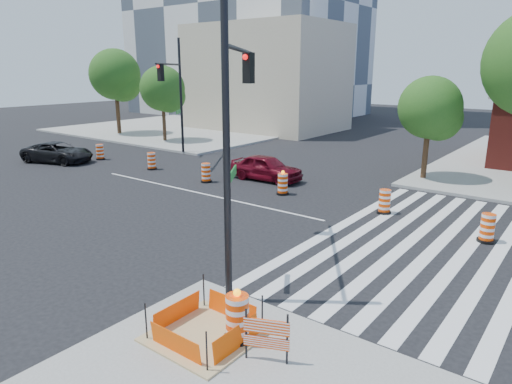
# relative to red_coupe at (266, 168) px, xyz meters

# --- Properties ---
(ground) EXTENTS (120.00, 120.00, 0.00)m
(ground) POSITION_rel_red_coupe_xyz_m (-1.05, -4.16, -0.69)
(ground) COLOR black
(ground) RESTS_ON ground
(sidewalk_nw) EXTENTS (22.00, 22.00, 0.15)m
(sidewalk_nw) POSITION_rel_red_coupe_xyz_m (-19.05, 13.84, -0.62)
(sidewalk_nw) COLOR gray
(sidewalk_nw) RESTS_ON ground
(crosswalk_east) EXTENTS (6.75, 13.50, 0.01)m
(crosswalk_east) POSITION_rel_red_coupe_xyz_m (9.90, -4.16, -0.69)
(crosswalk_east) COLOR silver
(crosswalk_east) RESTS_ON ground
(lane_centerline) EXTENTS (14.00, 0.12, 0.01)m
(lane_centerline) POSITION_rel_red_coupe_xyz_m (-1.05, -4.16, -0.69)
(lane_centerline) COLOR silver
(lane_centerline) RESTS_ON ground
(excavation_pit) EXTENTS (2.20, 2.20, 0.90)m
(excavation_pit) POSITION_rel_red_coupe_xyz_m (7.95, -13.16, -0.47)
(excavation_pit) COLOR tan
(excavation_pit) RESTS_ON ground
(beige_midrise) EXTENTS (14.00, 10.00, 10.00)m
(beige_midrise) POSITION_rel_red_coupe_xyz_m (-13.05, 17.84, 4.31)
(beige_midrise) COLOR #BCAC8F
(beige_midrise) RESTS_ON ground
(red_coupe) EXTENTS (4.14, 1.83, 1.39)m
(red_coupe) POSITION_rel_red_coupe_xyz_m (0.00, 0.00, 0.00)
(red_coupe) COLOR #580714
(red_coupe) RESTS_ON ground
(dark_suv) EXTENTS (5.08, 3.49, 1.29)m
(dark_suv) POSITION_rel_red_coupe_xyz_m (-13.69, -4.22, -0.05)
(dark_suv) COLOR black
(dark_suv) RESTS_ON ground
(signal_pole_se) EXTENTS (3.39, 5.25, 8.09)m
(signal_pole_se) POSITION_rel_red_coupe_xyz_m (6.21, -9.97, 4.27)
(signal_pole_se) COLOR black
(signal_pole_se) RESTS_ON ground
(signal_pole_nw) EXTENTS (3.36, 4.96, 7.75)m
(signal_pole_nw) POSITION_rel_red_coupe_xyz_m (-8.52, 1.48, 4.06)
(signal_pole_nw) COLOR black
(signal_pole_nw) RESTS_ON ground
(pit_drum) EXTENTS (0.63, 0.63, 1.25)m
(pit_drum) POSITION_rel_red_coupe_xyz_m (8.64, -12.88, -0.03)
(pit_drum) COLOR black
(pit_drum) RESTS_ON ground
(barricade) EXTENTS (0.88, 0.42, 1.11)m
(barricade) POSITION_rel_red_coupe_xyz_m (9.55, -13.06, 0.07)
(barricade) COLOR #F04105
(barricade) RESTS_ON ground
(tree_north_a) EXTENTS (4.49, 4.49, 7.63)m
(tree_north_a) POSITION_rel_red_coupe_xyz_m (-21.09, 6.08, 4.43)
(tree_north_a) COLOR #382314
(tree_north_a) RESTS_ON ground
(tree_north_b) EXTENTS (3.62, 3.62, 6.16)m
(tree_north_b) POSITION_rel_red_coupe_xyz_m (-14.51, 5.72, 3.44)
(tree_north_b) COLOR #382314
(tree_north_b) RESTS_ON ground
(tree_north_c) EXTENTS (3.28, 3.27, 5.56)m
(tree_north_c) POSITION_rel_red_coupe_xyz_m (6.86, 5.22, 3.04)
(tree_north_c) COLOR #382314
(tree_north_c) RESTS_ON ground
(median_drum_0) EXTENTS (0.60, 0.60, 1.02)m
(median_drum_0) POSITION_rel_red_coupe_xyz_m (-12.25, -2.05, -0.21)
(median_drum_0) COLOR black
(median_drum_0) RESTS_ON ground
(median_drum_1) EXTENTS (0.60, 0.60, 1.02)m
(median_drum_1) POSITION_rel_red_coupe_xyz_m (-7.10, -1.99, -0.21)
(median_drum_1) COLOR black
(median_drum_1) RESTS_ON ground
(median_drum_2) EXTENTS (0.60, 0.60, 1.02)m
(median_drum_2) POSITION_rel_red_coupe_xyz_m (-2.29, -2.33, -0.21)
(median_drum_2) COLOR black
(median_drum_2) RESTS_ON ground
(median_drum_3) EXTENTS (0.60, 0.60, 1.18)m
(median_drum_3) POSITION_rel_red_coupe_xyz_m (2.36, -1.88, -0.20)
(median_drum_3) COLOR black
(median_drum_3) RESTS_ON ground
(median_drum_4) EXTENTS (0.60, 0.60, 1.02)m
(median_drum_4) POSITION_rel_red_coupe_xyz_m (7.44, -1.77, -0.21)
(median_drum_4) COLOR black
(median_drum_4) RESTS_ON ground
(median_drum_5) EXTENTS (0.60, 0.60, 1.02)m
(median_drum_5) POSITION_rel_red_coupe_xyz_m (11.57, -2.73, -0.21)
(median_drum_5) COLOR black
(median_drum_5) RESTS_ON ground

